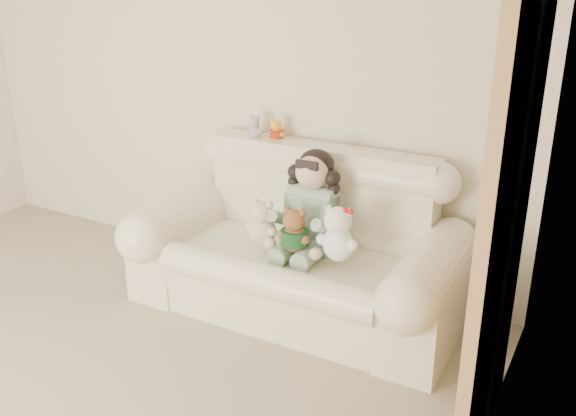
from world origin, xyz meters
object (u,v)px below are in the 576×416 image
Objects in this scene: sofa at (296,238)px; cream_teddy at (263,218)px; seated_child at (313,201)px; white_cat at (338,228)px; brown_teddy at (295,226)px.

cream_teddy is at bearing -138.18° from sofa.
cream_teddy is at bearing -132.63° from seated_child.
seated_child is 1.64× the size of white_cat.
sofa is at bearing 20.36° from cream_teddy.
white_cat is at bearing -9.14° from brown_teddy.
seated_child is at bearing 167.17° from white_cat.
seated_child is 1.98× the size of brown_teddy.
brown_teddy is 0.99× the size of cream_teddy.
cream_teddy is (-0.16, -0.14, 0.15)m from sofa.
seated_child is 0.33m from cream_teddy.
white_cat reaches higher than cream_teddy.
seated_child is at bearing 76.05° from brown_teddy.
brown_teddy is at bearing -150.61° from white_cat.
seated_child is 1.96× the size of cream_teddy.
seated_child reaches higher than white_cat.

